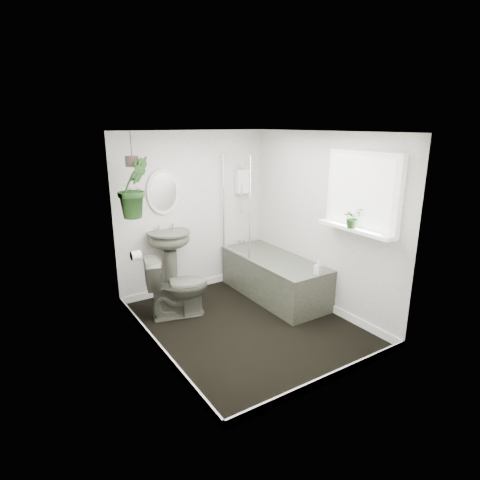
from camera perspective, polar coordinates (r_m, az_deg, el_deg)
floor at (r=5.06m, az=0.93°, el=-12.00°), size 2.30×2.80×0.02m
ceiling at (r=4.46m, az=1.08°, el=15.27°), size 2.30×2.80×0.02m
wall_back at (r=5.82m, az=-6.71°, el=3.88°), size 2.30×0.02×2.30m
wall_front at (r=3.60m, az=13.55°, el=-4.35°), size 2.30×0.02×2.30m
wall_left at (r=4.13m, az=-12.55°, el=-1.59°), size 0.02×2.80×2.30m
wall_right at (r=5.34m, az=11.45°, el=2.53°), size 0.02×2.80×2.30m
skirting at (r=5.03m, az=0.94°, el=-11.40°), size 2.30×2.80×0.10m
bathtub at (r=5.73m, az=4.88°, el=-5.27°), size 0.72×1.72×0.58m
bath_screen at (r=5.65m, az=-0.57°, el=4.97°), size 0.04×0.72×1.40m
shower_box at (r=6.08m, az=0.31°, el=8.35°), size 0.20×0.10×0.35m
oval_mirror at (r=5.54m, az=-10.86°, el=6.76°), size 0.46×0.03×0.62m
wall_sconce at (r=5.42m, az=-14.69°, el=5.23°), size 0.04×0.04×0.22m
toilet_roll_holder at (r=4.85m, az=-14.61°, el=-2.13°), size 0.11×0.11×0.11m
window_recess at (r=4.72m, az=17.06°, el=6.57°), size 0.08×1.00×0.90m
window_sill at (r=4.75m, az=16.10°, el=1.52°), size 0.18×1.00×0.04m
window_blinds at (r=4.69m, az=16.70°, el=6.53°), size 0.01×0.86×0.76m
toilet at (r=5.18m, az=-8.90°, el=-6.56°), size 0.86×0.62×0.79m
pedestal_sink at (r=5.67m, az=-9.82°, el=-3.50°), size 0.61×0.53×0.98m
sill_plant at (r=4.69m, az=15.69°, el=3.06°), size 0.21×0.18×0.23m
hanging_plant at (r=4.98m, az=-14.83°, el=7.23°), size 0.45×0.39×0.74m
soap_bottle at (r=5.08m, az=11.03°, el=-3.84°), size 0.09×0.09×0.17m
hanging_pot at (r=4.95m, az=-15.09°, el=10.76°), size 0.16×0.16×0.12m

